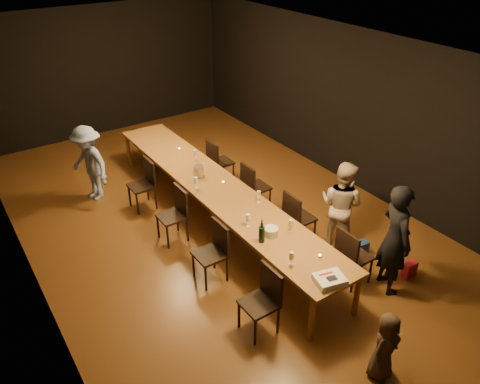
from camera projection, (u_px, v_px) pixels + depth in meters
ground at (217, 223)px, 8.23m from camera, size 10.00×10.00×0.00m
room_shell at (213, 111)px, 7.17m from camera, size 6.04×10.04×3.02m
table at (216, 188)px, 7.88m from camera, size 0.90×6.00×0.75m
chair_right_0 at (354, 256)px, 6.70m from camera, size 0.42×0.42×0.93m
chair_right_1 at (300, 217)px, 7.55m from camera, size 0.42×0.42×0.93m
chair_right_2 at (256, 186)px, 8.41m from camera, size 0.42×0.42×0.93m
chair_right_3 at (221, 161)px, 9.26m from camera, size 0.42×0.42×0.93m
chair_left_0 at (259, 303)px, 5.88m from camera, size 0.42×0.42×0.93m
chair_left_1 at (210, 254)px, 6.73m from camera, size 0.42×0.42×0.93m
chair_left_2 at (172, 216)px, 7.59m from camera, size 0.42×0.42×0.93m
chair_left_3 at (141, 185)px, 8.44m from camera, size 0.42×0.42×0.93m
woman_birthday at (395, 239)px, 6.41m from camera, size 0.59×0.71×1.68m
woman_tan at (341, 205)px, 7.35m from camera, size 0.73×0.84×1.48m
man_blue at (89, 164)px, 8.60m from camera, size 0.79×1.06×1.46m
child at (385, 346)px, 5.30m from camera, size 0.50×0.38×0.92m
gift_bag_red at (410, 269)px, 6.96m from camera, size 0.21×0.12×0.24m
gift_bag_blue at (360, 249)px, 7.35m from camera, size 0.24×0.18×0.28m
birthday_cake at (330, 280)px, 5.77m from camera, size 0.42×0.37×0.09m
plate_stack at (271, 232)px, 6.62m from camera, size 0.26×0.26×0.12m
champagne_bottle at (262, 231)px, 6.42m from camera, size 0.11×0.11×0.37m
ice_bucket at (199, 171)px, 8.10m from camera, size 0.22×0.22×0.20m
wineglass_0 at (291, 259)px, 6.03m from camera, size 0.06×0.06×0.21m
wineglass_1 at (291, 226)px, 6.66m from camera, size 0.06×0.06×0.21m
wineglass_2 at (248, 220)px, 6.78m from camera, size 0.06×0.06×0.21m
wineglass_3 at (259, 197)px, 7.35m from camera, size 0.06×0.06×0.21m
wineglass_4 at (196, 183)px, 7.73m from camera, size 0.06×0.06×0.21m
wineglass_5 at (195, 155)px, 8.63m from camera, size 0.06×0.06×0.21m
tealight_near at (320, 256)px, 6.21m from camera, size 0.05×0.05×0.03m
tealight_mid at (223, 183)px, 7.92m from camera, size 0.05×0.05×0.03m
tealight_far at (179, 149)px, 9.05m from camera, size 0.05×0.05×0.03m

